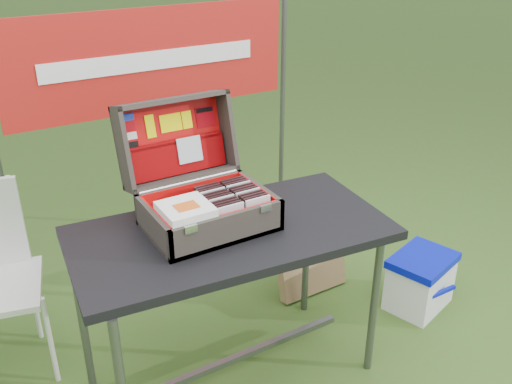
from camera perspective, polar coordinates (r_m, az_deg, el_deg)
ground at (r=2.91m, az=0.06°, el=-17.43°), size 80.00×80.00×0.00m
table at (r=2.61m, az=-2.38°, el=-11.60°), size 1.38×0.79×0.82m
table_top at (r=2.39m, az=-2.55°, el=-4.12°), size 1.38×0.79×0.04m
table_leg_fr at (r=2.73m, az=11.76°, el=-10.73°), size 0.04×0.04×0.78m
table_leg_bl at (r=2.67m, az=-16.93°, el=-12.45°), size 0.04×0.04×0.78m
table_leg_br at (r=3.07m, az=5.07°, el=-5.71°), size 0.04×0.04×0.78m
table_brace at (r=2.79m, az=-2.26°, el=-16.35°), size 1.17×0.03×0.03m
suitcase at (r=2.34m, az=-5.54°, el=2.16°), size 0.51×0.52×0.47m
suitcase_base_bottom at (r=2.39m, az=-4.68°, el=-3.29°), size 0.51×0.36×0.02m
suitcase_base_wall_front at (r=2.23m, az=-2.76°, el=-3.85°), size 0.51×0.02×0.14m
suitcase_base_wall_back at (r=2.50m, az=-6.49°, el=-0.47°), size 0.51×0.02×0.14m
suitcase_base_wall_left at (r=2.28m, az=-10.23°, el=-3.51°), size 0.02×0.36×0.14m
suitcase_base_wall_right at (r=2.47m, az=0.34°, el=-0.70°), size 0.02×0.36×0.14m
suitcase_liner_floor at (r=2.39m, az=-4.70°, el=-3.02°), size 0.47×0.32×0.01m
suitcase_latch_left at (r=2.13m, az=-6.54°, el=-3.71°), size 0.05×0.01×0.03m
suitcase_latch_right at (r=2.27m, az=0.97°, el=-1.63°), size 0.05×0.01×0.03m
suitcase_hinge at (r=2.48m, az=-6.67°, el=1.03°), size 0.46×0.02×0.02m
suitcase_lid_back at (r=2.57m, az=-8.41°, el=5.31°), size 0.51×0.11×0.36m
suitcase_lid_rim_far at (r=2.50m, az=-8.55°, el=9.09°), size 0.51×0.14×0.05m
suitcase_lid_rim_near at (r=2.54m, az=-7.31°, el=1.44°), size 0.51×0.14×0.05m
suitcase_lid_rim_left at (r=2.44m, az=-13.19°, el=4.10°), size 0.02×0.22×0.39m
suitcase_lid_rim_right at (r=2.61m, az=-2.99°, el=6.25°), size 0.02×0.22×0.39m
suitcase_lid_liner at (r=2.56m, az=-8.30°, el=5.29°), size 0.46×0.08×0.31m
suitcase_liner_wall_front at (r=2.24m, az=-2.92°, el=-3.48°), size 0.47×0.01×0.12m
suitcase_liner_wall_back at (r=2.49m, az=-6.38°, el=-0.37°), size 0.47×0.01×0.12m
suitcase_liner_wall_left at (r=2.28m, az=-9.95°, el=-3.22°), size 0.01×0.32×0.12m
suitcase_liner_wall_right at (r=2.46m, az=0.08°, el=-0.56°), size 0.01×0.32×0.12m
suitcase_lid_pocket at (r=2.55m, az=-7.84°, el=3.42°), size 0.45×0.07×0.15m
suitcase_pocket_edge at (r=2.54m, az=-8.05°, el=5.01°), size 0.44×0.02×0.02m
suitcase_pocket_cd at (r=2.55m, az=-6.67°, el=4.23°), size 0.11×0.04×0.11m
lid_sticker_cc_a at (r=2.48m, az=-12.70°, el=7.31°), size 0.05×0.01×0.03m
lid_sticker_cc_b at (r=2.48m, az=-12.54°, el=6.40°), size 0.05×0.01×0.03m
lid_sticker_cc_c at (r=2.49m, az=-12.37°, el=5.50°), size 0.05×0.01×0.03m
lid_sticker_cc_d at (r=2.49m, az=-12.21°, el=4.60°), size 0.05×0.01×0.03m
lid_card_neon_tall at (r=2.51m, az=-10.52°, el=6.46°), size 0.04×0.03×0.10m
lid_card_neon_main at (r=2.54m, az=-8.51°, el=6.87°), size 0.10×0.02×0.08m
lid_card_neon_small at (r=2.57m, az=-6.92°, el=7.18°), size 0.05×0.02×0.08m
lid_sticker_band at (r=2.61m, az=-5.09°, el=7.54°), size 0.09×0.03×0.09m
lid_sticker_band_bar at (r=2.61m, az=-5.19°, el=8.19°), size 0.08×0.01×0.02m
cd_left_0 at (r=2.26m, az=-2.48°, el=-2.77°), size 0.11×0.01×0.13m
cd_left_1 at (r=2.28m, az=-2.72°, el=-2.56°), size 0.11×0.01×0.13m
cd_left_2 at (r=2.29m, az=-2.96°, el=-2.36°), size 0.11×0.01×0.13m
cd_left_3 at (r=2.31m, az=-3.19°, el=-2.15°), size 0.11×0.01×0.13m
cd_left_4 at (r=2.32m, az=-3.43°, el=-1.95°), size 0.11×0.01×0.13m
cd_left_5 at (r=2.34m, az=-3.65°, el=-1.75°), size 0.11×0.01×0.13m
cd_left_6 at (r=2.35m, az=-3.88°, el=-1.56°), size 0.11×0.01×0.13m
cd_left_7 at (r=2.37m, az=-4.10°, el=-1.37°), size 0.11×0.01×0.13m
cd_left_8 at (r=2.39m, az=-4.32°, el=-1.18°), size 0.11×0.01×0.13m
cd_left_9 at (r=2.40m, az=-4.54°, el=-0.99°), size 0.11×0.01×0.13m
cd_left_10 at (r=2.42m, az=-4.75°, el=-0.81°), size 0.11×0.01×0.13m
cd_left_11 at (r=2.43m, az=-4.96°, el=-0.62°), size 0.11×0.01×0.13m
cd_right_0 at (r=2.31m, az=0.19°, el=-2.02°), size 0.11×0.01×0.13m
cd_right_1 at (r=2.33m, az=-0.06°, el=-1.82°), size 0.11×0.01×0.13m
cd_right_2 at (r=2.34m, az=-0.31°, el=-1.63°), size 0.11×0.01×0.13m
cd_right_3 at (r=2.36m, az=-0.56°, el=-1.43°), size 0.11×0.01×0.13m
cd_right_4 at (r=2.37m, az=-0.81°, el=-1.24°), size 0.11×0.01×0.13m
cd_right_5 at (r=2.39m, az=-1.05°, el=-1.06°), size 0.11×0.01×0.13m
cd_right_6 at (r=2.40m, az=-1.28°, el=-0.87°), size 0.11×0.01×0.13m
cd_right_7 at (r=2.42m, az=-1.52°, el=-0.69°), size 0.11×0.01×0.13m
cd_right_8 at (r=2.44m, az=-1.75°, el=-0.50°), size 0.11×0.01×0.13m
cd_right_9 at (r=2.45m, az=-1.98°, el=-0.33°), size 0.11×0.01×0.13m
cd_right_10 at (r=2.47m, az=-2.20°, el=-0.15°), size 0.11×0.01×0.13m
cd_right_11 at (r=2.48m, az=-2.43°, el=0.03°), size 0.11×0.01×0.13m
songbook_0 at (r=2.23m, az=-7.04°, el=-1.97°), size 0.19×0.19×0.00m
songbook_1 at (r=2.23m, az=-7.05°, el=-1.86°), size 0.19×0.19×0.00m
songbook_2 at (r=2.22m, az=-7.06°, el=-1.75°), size 0.19×0.19×0.00m
songbook_3 at (r=2.22m, az=-7.06°, el=-1.63°), size 0.19×0.19×0.00m
songbook_4 at (r=2.22m, az=-7.07°, el=-1.52°), size 0.19×0.19×0.00m
songbook_5 at (r=2.22m, az=-7.08°, el=-1.40°), size 0.19×0.19×0.00m
songbook_graphic at (r=2.21m, az=-6.98°, el=-1.41°), size 0.09×0.07×0.00m
cooler at (r=3.35m, az=16.08°, el=-8.56°), size 0.43×0.37×0.32m
cooler_body at (r=3.36m, az=16.04°, el=-8.87°), size 0.41×0.35×0.28m
cooler_lid at (r=3.27m, az=16.38°, el=-6.56°), size 0.43×0.37×0.04m
cooler_handle at (r=3.26m, az=17.96°, el=-9.56°), size 0.22×0.02×0.02m
chair_leg_fr at (r=2.87m, az=-19.87°, el=-13.80°), size 0.02×0.02×0.48m
chair_leg_br at (r=3.16m, az=-21.33°, el=-10.00°), size 0.02×0.02×0.48m
chair_upright_right at (r=2.94m, az=-22.84°, el=-2.46°), size 0.02×0.02×0.44m
cardboard_box at (r=3.33m, az=5.43°, el=-6.33°), size 0.43×0.18×0.46m
banner_post_right at (r=3.68m, az=2.64°, el=7.75°), size 0.03×0.03×1.70m
banner at (r=3.18m, az=-10.34°, el=12.84°), size 1.60×0.02×0.55m
banner_text at (r=3.17m, az=-10.26°, el=12.80°), size 1.20×0.00×0.10m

